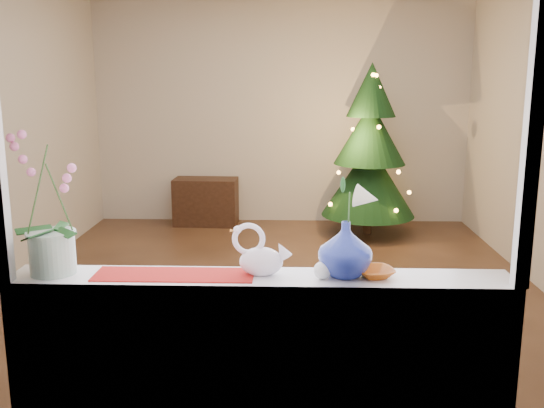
% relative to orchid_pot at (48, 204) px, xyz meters
% --- Properties ---
extents(ground, '(5.00, 5.00, 0.00)m').
position_rel_orchid_pot_xyz_m(ground, '(0.92, 2.36, -1.24)').
color(ground, '#342015').
rests_on(ground, ground).
extents(wall_back, '(4.50, 0.10, 2.70)m').
position_rel_orchid_pot_xyz_m(wall_back, '(0.92, 4.86, 0.11)').
color(wall_back, '#BFB4A7').
rests_on(wall_back, ground).
extents(wall_front, '(4.50, 0.10, 2.70)m').
position_rel_orchid_pot_xyz_m(wall_front, '(0.92, -0.14, 0.11)').
color(wall_front, '#BFB4A7').
rests_on(wall_front, ground).
extents(wall_left, '(0.10, 5.00, 2.70)m').
position_rel_orchid_pot_xyz_m(wall_left, '(-1.33, 2.36, 0.11)').
color(wall_left, '#BFB4A7').
rests_on(wall_left, ground).
extents(window_apron, '(2.20, 0.08, 0.88)m').
position_rel_orchid_pot_xyz_m(window_apron, '(0.92, -0.10, -0.80)').
color(window_apron, white).
rests_on(window_apron, ground).
extents(windowsill, '(2.20, 0.26, 0.04)m').
position_rel_orchid_pot_xyz_m(windowsill, '(0.92, -0.01, -0.34)').
color(windowsill, white).
rests_on(windowsill, window_apron).
extents(window_frame, '(2.22, 0.06, 1.60)m').
position_rel_orchid_pot_xyz_m(window_frame, '(0.92, -0.11, 0.46)').
color(window_frame, white).
rests_on(window_frame, windowsill).
extents(runner, '(0.70, 0.20, 0.01)m').
position_rel_orchid_pot_xyz_m(runner, '(0.54, -0.01, -0.31)').
color(runner, maroon).
rests_on(runner, windowsill).
extents(orchid_pot, '(0.28, 0.28, 0.63)m').
position_rel_orchid_pot_xyz_m(orchid_pot, '(0.00, 0.00, 0.00)').
color(orchid_pot, silver).
rests_on(orchid_pot, windowsill).
extents(swan, '(0.27, 0.15, 0.22)m').
position_rel_orchid_pot_xyz_m(swan, '(0.92, 0.01, -0.20)').
color(swan, silver).
rests_on(swan, windowsill).
extents(blue_vase, '(0.28, 0.28, 0.28)m').
position_rel_orchid_pot_xyz_m(blue_vase, '(1.29, 0.01, -0.18)').
color(blue_vase, navy).
rests_on(blue_vase, windowsill).
extents(lily, '(0.16, 0.09, 0.21)m').
position_rel_orchid_pot_xyz_m(lily, '(1.29, 0.01, 0.07)').
color(lily, beige).
rests_on(lily, blue_vase).
extents(paperweight, '(0.10, 0.10, 0.08)m').
position_rel_orchid_pot_xyz_m(paperweight, '(1.19, -0.04, -0.28)').
color(paperweight, white).
rests_on(paperweight, windowsill).
extents(amber_dish, '(0.17, 0.17, 0.03)m').
position_rel_orchid_pot_xyz_m(amber_dish, '(1.42, -0.01, -0.30)').
color(amber_dish, '#AA4C10').
rests_on(amber_dish, windowsill).
extents(xmas_tree, '(1.26, 1.26, 1.92)m').
position_rel_orchid_pot_xyz_m(xmas_tree, '(1.92, 4.23, -0.27)').
color(xmas_tree, black).
rests_on(xmas_tree, ground).
extents(side_table, '(0.77, 0.40, 0.57)m').
position_rel_orchid_pot_xyz_m(side_table, '(0.02, 4.61, -0.95)').
color(side_table, black).
rests_on(side_table, ground).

